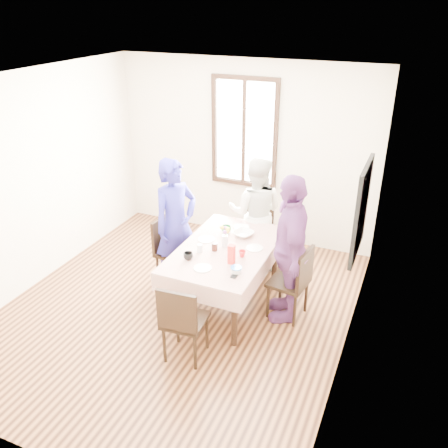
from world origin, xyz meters
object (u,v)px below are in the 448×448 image
at_px(person_far, 255,212).
at_px(chair_far, 255,234).
at_px(person_right, 289,249).
at_px(chair_right, 288,282).
at_px(dining_table, 226,276).
at_px(chair_left, 175,252).
at_px(chair_near, 185,320).
at_px(person_left, 175,225).

bearing_deg(person_far, chair_far, -102.11).
height_order(person_far, person_right, person_right).
height_order(chair_right, person_far, person_far).
relative_size(dining_table, chair_left, 1.70).
distance_m(chair_left, chair_right, 1.55).
bearing_deg(chair_near, person_left, 117.35).
height_order(chair_left, person_left, person_left).
distance_m(person_left, person_far, 1.17).
bearing_deg(chair_right, dining_table, 101.62).
relative_size(chair_near, person_left, 0.53).
bearing_deg(chair_near, chair_far, 85.36).
bearing_deg(dining_table, person_far, 90.00).
height_order(chair_near, person_far, person_far).
relative_size(chair_left, chair_right, 1.00).
distance_m(chair_near, person_left, 1.48).
height_order(chair_far, person_far, person_far).
xyz_separation_m(chair_left, person_right, (1.53, -0.10, 0.43)).
height_order(chair_left, chair_near, same).
height_order(chair_left, chair_far, same).
xyz_separation_m(chair_right, chair_far, (-0.77, 1.01, 0.00)).
xyz_separation_m(chair_right, person_far, (-0.77, 0.99, 0.33)).
xyz_separation_m(chair_far, person_far, (0.00, -0.02, 0.33)).
xyz_separation_m(chair_far, person_right, (0.75, -1.01, 0.43)).
xyz_separation_m(chair_near, person_far, (0.00, 2.11, 0.33)).
relative_size(person_left, person_right, 0.97).
relative_size(dining_table, chair_far, 1.70).
xyz_separation_m(dining_table, chair_near, (0.00, -1.06, 0.08)).
distance_m(chair_left, chair_near, 1.43).
relative_size(chair_near, person_right, 0.51).
bearing_deg(chair_left, person_far, 143.70).
xyz_separation_m(person_far, person_right, (0.75, -0.99, 0.10)).
bearing_deg(dining_table, person_right, 3.66).
relative_size(chair_far, person_right, 0.51).
height_order(chair_left, person_far, person_far).
distance_m(chair_far, chair_near, 2.12).
relative_size(chair_right, person_far, 0.58).
bearing_deg(dining_table, chair_left, 169.41).
bearing_deg(person_right, chair_near, -54.93).
height_order(dining_table, chair_right, chair_right).
bearing_deg(chair_far, person_left, 46.33).
bearing_deg(chair_right, person_far, 45.96).
xyz_separation_m(chair_right, person_right, (-0.02, 0.00, 0.43)).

